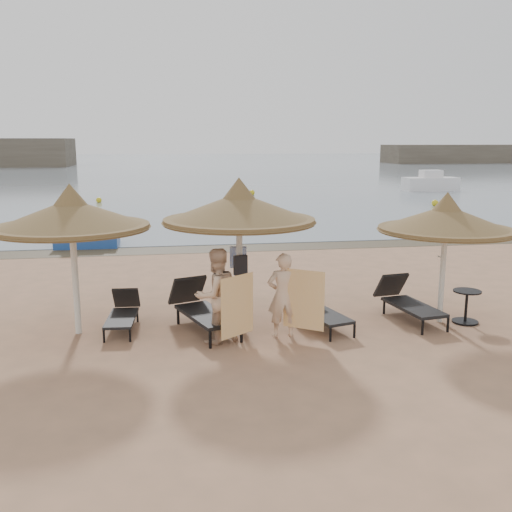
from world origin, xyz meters
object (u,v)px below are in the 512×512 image
at_px(palapa_left, 71,215).
at_px(pedal_boat, 87,236).
at_px(lounger_near_right, 317,308).
at_px(lounger_far_right, 407,301).
at_px(person_right, 283,289).
at_px(palapa_center, 239,209).
at_px(lounger_far_left, 123,312).
at_px(side_table, 466,308).
at_px(palapa_right, 446,219).
at_px(person_left, 216,288).
at_px(lounger_near_left, 201,308).

bearing_deg(palapa_left, pedal_boat, 96.11).
xyz_separation_m(lounger_near_right, lounger_far_right, (2.01, 0.15, 0.03)).
xyz_separation_m(person_right, pedal_boat, (-4.94, 10.43, -0.58)).
height_order(palapa_left, lounger_far_right, palapa_left).
height_order(lounger_near_right, lounger_far_right, lounger_far_right).
distance_m(palapa_left, palapa_center, 3.19).
xyz_separation_m(lounger_far_left, lounger_far_right, (5.90, -0.32, 0.07)).
xyz_separation_m(lounger_far_left, pedal_boat, (-1.88, 9.39, 0.05)).
bearing_deg(person_right, side_table, -178.64).
bearing_deg(palapa_right, side_table, -15.96).
height_order(palapa_right, person_left, palapa_right).
distance_m(palapa_left, person_right, 4.23).
height_order(lounger_far_right, side_table, lounger_far_right).
bearing_deg(pedal_boat, person_right, -63.84).
distance_m(palapa_left, person_left, 3.08).
xyz_separation_m(person_left, person_right, (1.28, 0.08, -0.08)).
distance_m(person_left, person_right, 1.28).
xyz_separation_m(lounger_far_right, person_right, (-2.84, -0.71, 0.57)).
distance_m(person_right, pedal_boat, 11.55).
bearing_deg(lounger_far_left, lounger_near_left, -5.82).
xyz_separation_m(side_table, person_left, (-5.21, -0.31, 0.71)).
relative_size(palapa_right, lounger_near_right, 1.45).
bearing_deg(lounger_near_left, palapa_right, -24.15).
relative_size(palapa_left, person_right, 1.55).
relative_size(palapa_center, lounger_far_right, 1.52).
height_order(palapa_center, palapa_right, palapa_center).
height_order(side_table, pedal_boat, pedal_boat).
bearing_deg(palapa_center, lounger_far_left, 173.68).
relative_size(person_left, person_right, 1.09).
bearing_deg(lounger_far_right, palapa_left, 170.39).
bearing_deg(person_right, palapa_left, -13.87).
distance_m(lounger_near_right, pedal_boat, 11.43).
xyz_separation_m(palapa_left, pedal_boat, (-1.03, 9.60, -1.96)).
relative_size(palapa_center, lounger_far_left, 1.86).
bearing_deg(person_right, lounger_near_left, -28.64).
bearing_deg(person_left, palapa_right, 159.57).
height_order(lounger_far_left, pedal_boat, pedal_boat).
relative_size(lounger_far_left, person_left, 0.79).
height_order(lounger_near_left, pedal_boat, pedal_boat).
distance_m(lounger_near_left, person_right, 1.77).
distance_m(palapa_center, side_table, 5.13).
relative_size(palapa_left, lounger_far_left, 1.81).
bearing_deg(palapa_left, lounger_near_right, -3.11).
relative_size(lounger_near_left, lounger_far_right, 1.12).
relative_size(palapa_right, person_right, 1.43).
height_order(lounger_far_left, lounger_near_right, lounger_near_right).
height_order(palapa_right, lounger_near_left, palapa_right).
xyz_separation_m(lounger_near_left, lounger_far_right, (4.35, -0.05, -0.04)).
bearing_deg(palapa_center, lounger_far_right, -0.98).
relative_size(palapa_right, lounger_far_left, 1.67).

